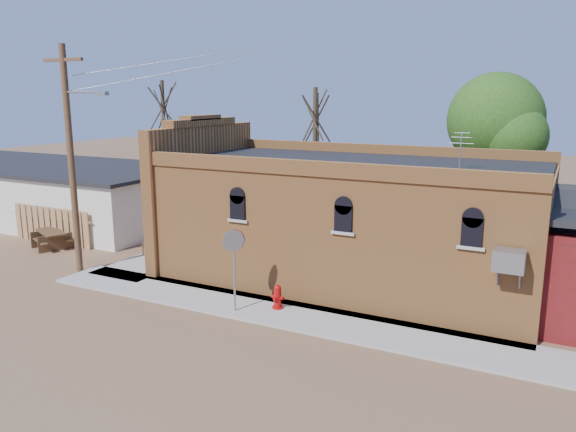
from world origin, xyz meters
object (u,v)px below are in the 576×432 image
at_px(brick_bar, 344,219).
at_px(picnic_table, 51,237).
at_px(utility_pole, 72,155).
at_px(stop_sign, 234,248).
at_px(fire_hydrant, 277,297).
at_px(trash_barrel, 156,242).

relative_size(brick_bar, picnic_table, 6.75).
height_order(utility_pole, stop_sign, utility_pole).
bearing_deg(utility_pole, picnic_table, 153.49).
distance_m(fire_hydrant, picnic_table, 13.35).
height_order(stop_sign, trash_barrel, stop_sign).
bearing_deg(picnic_table, utility_pole, -2.02).
xyz_separation_m(utility_pole, trash_barrel, (0.84, 3.68, -4.27)).
bearing_deg(stop_sign, brick_bar, 47.13).
height_order(fire_hydrant, trash_barrel, trash_barrel).
bearing_deg(picnic_table, brick_bar, 33.93).
xyz_separation_m(brick_bar, fire_hydrant, (-0.61, -4.37, -1.85)).
bearing_deg(brick_bar, utility_pole, -156.31).
relative_size(fire_hydrant, stop_sign, 0.30).
distance_m(utility_pole, fire_hydrant, 10.13).
xyz_separation_m(brick_bar, trash_barrel, (-8.94, -0.61, -1.84)).
bearing_deg(trash_barrel, utility_pole, -102.93).
distance_m(stop_sign, trash_barrel, 8.68).
height_order(utility_pole, picnic_table, utility_pole).
relative_size(brick_bar, utility_pole, 1.82).
bearing_deg(brick_bar, stop_sign, -108.88).
relative_size(utility_pole, trash_barrel, 10.77).
height_order(brick_bar, stop_sign, brick_bar).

